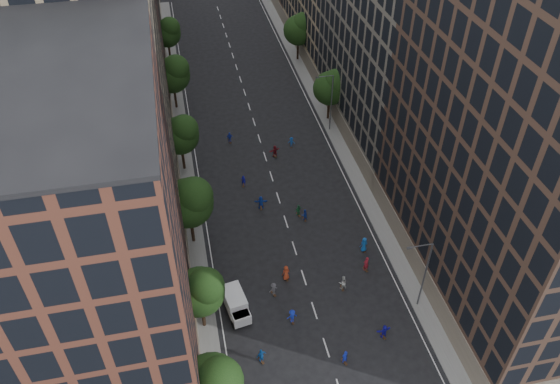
# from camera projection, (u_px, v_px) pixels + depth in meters

# --- Properties ---
(ground) EXTENTS (240.00, 240.00, 0.00)m
(ground) POSITION_uv_depth(u_px,v_px,m) (266.00, 159.00, 75.62)
(ground) COLOR black
(ground) RESTS_ON ground
(sidewalk_left) EXTENTS (4.00, 105.00, 0.15)m
(sidewalk_left) POSITION_uv_depth(u_px,v_px,m) (175.00, 138.00, 79.26)
(sidewalk_left) COLOR slate
(sidewalk_left) RESTS_ON ground
(sidewalk_right) EXTENTS (4.00, 105.00, 0.15)m
(sidewalk_right) POSITION_uv_depth(u_px,v_px,m) (334.00, 119.00, 83.06)
(sidewalk_right) COLOR slate
(sidewalk_right) RESTS_ON ground
(bldg_left_a) EXTENTS (14.00, 22.00, 30.00)m
(bldg_left_a) POSITION_uv_depth(u_px,v_px,m) (88.00, 256.00, 41.28)
(bldg_left_a) COLOR brown
(bldg_left_a) RESTS_ON ground
(bldg_left_b) EXTENTS (14.00, 26.00, 34.00)m
(bldg_left_b) POSITION_uv_depth(u_px,v_px,m) (96.00, 80.00, 57.87)
(bldg_left_b) COLOR #958161
(bldg_left_b) RESTS_ON ground
(bldg_left_c) EXTENTS (14.00, 20.00, 28.00)m
(bldg_left_c) POSITION_uv_depth(u_px,v_px,m) (108.00, 21.00, 76.96)
(bldg_left_c) COLOR brown
(bldg_left_c) RESTS_ON ground
(bldg_right_a) EXTENTS (14.00, 30.00, 36.00)m
(bldg_right_a) POSITION_uv_depth(u_px,v_px,m) (526.00, 135.00, 48.33)
(bldg_right_a) COLOR #442F24
(bldg_right_a) RESTS_ON ground
(bldg_right_b) EXTENTS (14.00, 28.00, 33.00)m
(bldg_right_b) POSITION_uv_depth(u_px,v_px,m) (401.00, 21.00, 70.92)
(bldg_right_b) COLOR #605A4F
(bldg_right_b) RESTS_ON ground
(tree_left_0) EXTENTS (5.20, 5.20, 8.83)m
(tree_left_0) POSITION_uv_depth(u_px,v_px,m) (214.00, 384.00, 43.07)
(tree_left_0) COLOR black
(tree_left_0) RESTS_ON ground
(tree_left_1) EXTENTS (4.80, 4.80, 8.21)m
(tree_left_1) POSITION_uv_depth(u_px,v_px,m) (201.00, 290.00, 50.79)
(tree_left_1) COLOR black
(tree_left_1) RESTS_ON ground
(tree_left_2) EXTENTS (5.60, 5.60, 9.45)m
(tree_left_2) POSITION_uv_depth(u_px,v_px,m) (190.00, 201.00, 59.20)
(tree_left_2) COLOR black
(tree_left_2) RESTS_ON ground
(tree_left_3) EXTENTS (5.00, 5.00, 8.58)m
(tree_left_3) POSITION_uv_depth(u_px,v_px,m) (181.00, 134.00, 70.00)
(tree_left_3) COLOR black
(tree_left_3) RESTS_ON ground
(tree_left_4) EXTENTS (5.40, 5.40, 9.08)m
(tree_left_4) POSITION_uv_depth(u_px,v_px,m) (173.00, 73.00, 81.74)
(tree_left_4) COLOR black
(tree_left_4) RESTS_ON ground
(tree_left_5) EXTENTS (4.80, 4.80, 8.33)m
(tree_left_5) POSITION_uv_depth(u_px,v_px,m) (168.00, 32.00, 93.94)
(tree_left_5) COLOR black
(tree_left_5) RESTS_ON ground
(tree_right_a) EXTENTS (5.00, 5.00, 8.39)m
(tree_right_a) POSITION_uv_depth(u_px,v_px,m) (331.00, 86.00, 79.62)
(tree_right_a) COLOR black
(tree_right_a) RESTS_ON ground
(tree_right_b) EXTENTS (5.20, 5.20, 8.83)m
(tree_right_b) POSITION_uv_depth(u_px,v_px,m) (300.00, 28.00, 94.32)
(tree_right_b) COLOR black
(tree_right_b) RESTS_ON ground
(streetlamp_near) EXTENTS (2.64, 0.22, 9.06)m
(streetlamp_near) POSITION_uv_depth(u_px,v_px,m) (423.00, 272.00, 53.04)
(streetlamp_near) COLOR #595B60
(streetlamp_near) RESTS_ON ground
(streetlamp_far) EXTENTS (2.64, 0.22, 9.06)m
(streetlamp_far) POSITION_uv_depth(u_px,v_px,m) (330.00, 100.00, 77.64)
(streetlamp_far) COLOR #595B60
(streetlamp_far) RESTS_ON ground
(cargo_van) EXTENTS (2.70, 4.56, 2.29)m
(cargo_van) POSITION_uv_depth(u_px,v_px,m) (236.00, 304.00, 54.99)
(cargo_van) COLOR silver
(cargo_van) RESTS_ON ground
(skater_1) EXTENTS (0.70, 0.57, 1.66)m
(skater_1) POSITION_uv_depth(u_px,v_px,m) (345.00, 357.00, 50.77)
(skater_1) COLOR #1527AE
(skater_1) RESTS_ON ground
(skater_3) EXTENTS (1.16, 0.78, 1.67)m
(skater_3) POSITION_uv_depth(u_px,v_px,m) (292.00, 316.00, 54.28)
(skater_3) COLOR #162AB4
(skater_3) RESTS_ON ground
(skater_4) EXTENTS (1.08, 0.71, 1.71)m
(skater_4) POSITION_uv_depth(u_px,v_px,m) (261.00, 356.00, 50.84)
(skater_4) COLOR #134D9F
(skater_4) RESTS_ON ground
(skater_5) EXTENTS (1.54, 0.69, 1.60)m
(skater_5) POSITION_uv_depth(u_px,v_px,m) (384.00, 332.00, 52.96)
(skater_5) COLOR #1A15AC
(skater_5) RESTS_ON ground
(skater_6) EXTENTS (1.06, 0.85, 1.89)m
(skater_6) POSITION_uv_depth(u_px,v_px,m) (286.00, 273.00, 58.46)
(skater_6) COLOR #A3361B
(skater_6) RESTS_ON ground
(skater_7) EXTENTS (0.81, 0.66, 1.92)m
(skater_7) POSITION_uv_depth(u_px,v_px,m) (366.00, 264.00, 59.44)
(skater_7) COLOR maroon
(skater_7) RESTS_ON ground
(skater_8) EXTENTS (0.88, 0.69, 1.78)m
(skater_8) POSITION_uv_depth(u_px,v_px,m) (343.00, 283.00, 57.49)
(skater_8) COLOR silver
(skater_8) RESTS_ON ground
(skater_9) EXTENTS (1.16, 0.93, 1.57)m
(skater_9) POSITION_uv_depth(u_px,v_px,m) (273.00, 289.00, 56.97)
(skater_9) COLOR #48474D
(skater_9) RESTS_ON ground
(skater_10) EXTENTS (1.00, 0.68, 1.57)m
(skater_10) POSITION_uv_depth(u_px,v_px,m) (298.00, 210.00, 66.31)
(skater_10) COLOR #1D6133
(skater_10) RESTS_ON ground
(skater_11) EXTENTS (1.72, 0.76, 1.79)m
(skater_11) POSITION_uv_depth(u_px,v_px,m) (261.00, 203.00, 67.21)
(skater_11) COLOR #163DB7
(skater_11) RESTS_ON ground
(skater_12) EXTENTS (1.04, 0.79, 1.90)m
(skater_12) POSITION_uv_depth(u_px,v_px,m) (364.00, 245.00, 61.66)
(skater_12) COLOR #144FA4
(skater_12) RESTS_ON ground
(skater_13) EXTENTS (0.66, 0.55, 1.55)m
(skater_13) POSITION_uv_depth(u_px,v_px,m) (243.00, 181.00, 70.67)
(skater_13) COLOR #121296
(skater_13) RESTS_ON ground
(skater_14) EXTENTS (0.81, 0.67, 1.50)m
(skater_14) POSITION_uv_depth(u_px,v_px,m) (304.00, 215.00, 65.73)
(skater_14) COLOR #1432A7
(skater_14) RESTS_ON ground
(skater_15) EXTENTS (1.09, 0.82, 1.50)m
(skater_15) POSITION_uv_depth(u_px,v_px,m) (291.00, 142.00, 77.28)
(skater_15) COLOR blue
(skater_15) RESTS_ON ground
(skater_16) EXTENTS (0.96, 0.46, 1.59)m
(skater_16) POSITION_uv_depth(u_px,v_px,m) (230.00, 138.00, 78.09)
(skater_16) COLOR #152CAE
(skater_16) RESTS_ON ground
(skater_17) EXTENTS (1.67, 1.01, 1.72)m
(skater_17) POSITION_uv_depth(u_px,v_px,m) (275.00, 151.00, 75.45)
(skater_17) COLOR maroon
(skater_17) RESTS_ON ground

